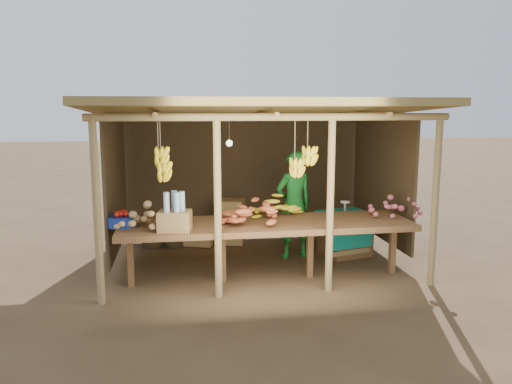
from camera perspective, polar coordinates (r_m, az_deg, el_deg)
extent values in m
plane|color=brown|center=(7.80, 0.00, -7.63)|extent=(60.00, 60.00, 0.00)
cylinder|color=#9D8251|center=(6.06, -17.71, -2.35)|extent=(0.09, 0.09, 2.20)
cylinder|color=#9D8251|center=(6.81, 19.79, -1.19)|extent=(0.09, 0.09, 2.20)
cylinder|color=#9D8251|center=(9.00, -14.86, 1.53)|extent=(0.09, 0.09, 2.20)
cylinder|color=#9D8251|center=(9.52, 11.17, 2.09)|extent=(0.09, 0.09, 2.20)
cylinder|color=#9D8251|center=(6.00, -4.39, -2.03)|extent=(0.09, 0.09, 2.20)
cylinder|color=#9D8251|center=(6.27, 8.48, -1.62)|extent=(0.09, 0.09, 2.20)
cylinder|color=#9D8251|center=(5.98, 2.25, 8.56)|extent=(4.40, 0.09, 0.09)
cylinder|color=#9D8251|center=(8.94, -1.51, 8.87)|extent=(4.40, 0.09, 0.09)
cube|color=olive|center=(7.46, 0.00, 9.44)|extent=(4.70, 3.50, 0.28)
cube|color=#44341F|center=(8.99, -1.46, 2.54)|extent=(4.20, 0.04, 1.98)
cube|color=#44341F|center=(7.70, -15.72, 1.02)|extent=(0.04, 2.40, 1.98)
cube|color=#44341F|center=(8.30, 14.12, 1.68)|extent=(0.04, 2.40, 1.98)
cube|color=brown|center=(6.70, 1.26, -3.77)|extent=(3.90, 1.05, 0.08)
cube|color=brown|center=(6.73, -14.14, -7.52)|extent=(0.08, 0.08, 0.72)
cube|color=brown|center=(6.73, -3.83, -7.27)|extent=(0.08, 0.08, 0.72)
cube|color=brown|center=(6.93, 6.17, -6.80)|extent=(0.08, 0.08, 0.72)
cube|color=brown|center=(7.32, 15.33, -6.19)|extent=(0.08, 0.08, 0.72)
cylinder|color=navy|center=(6.67, -15.13, -3.22)|extent=(0.38, 0.38, 0.13)
cube|color=#9A7545|center=(6.26, -9.26, -3.28)|extent=(0.44, 0.37, 0.25)
imported|color=#176922|center=(7.72, 4.35, -1.46)|extent=(0.69, 0.55, 1.66)
cube|color=brown|center=(8.06, 10.15, -4.91)|extent=(0.81, 0.73, 0.63)
cube|color=#0D9580|center=(7.98, 10.22, -2.52)|extent=(0.90, 0.82, 0.06)
cube|color=#9A7545|center=(8.58, -2.98, -4.62)|extent=(0.57, 0.51, 0.38)
cube|color=#9A7545|center=(8.49, -3.00, -2.15)|extent=(0.57, 0.51, 0.38)
cube|color=#9A7545|center=(8.54, -6.45, -4.73)|extent=(0.57, 0.51, 0.38)
ellipsoid|color=#44341F|center=(8.52, -11.80, -4.78)|extent=(0.38, 0.38, 0.52)
ellipsoid|color=#44341F|center=(8.51, -9.44, -4.73)|extent=(0.38, 0.38, 0.52)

